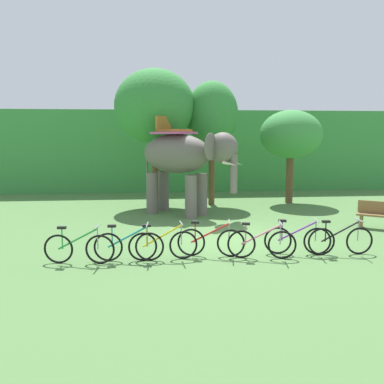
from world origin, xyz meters
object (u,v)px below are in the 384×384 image
object	(u,v)px
bike_green	(79,248)
wooden_bench	(382,214)
elephant	(184,158)
bike_black	(340,240)
tree_far_left	(212,115)
bike_teal	(129,246)
bike_pink	(262,243)
tree_right	(291,135)
tree_left	(155,107)
bike_purple	(297,240)
bike_red	(211,241)
bike_yellow	(163,245)

from	to	relation	value
bike_green	wooden_bench	bearing A→B (deg)	17.36
elephant	bike_black	distance (m)	7.08
tree_far_left	bike_teal	world-z (taller)	tree_far_left
bike_green	bike_pink	bearing A→B (deg)	-0.10
tree_right	bike_green	xyz separation A→B (m)	(-7.95, -8.39, -2.67)
tree_far_left	bike_black	bearing A→B (deg)	-75.31
tree_far_left	tree_right	world-z (taller)	tree_far_left
tree_left	tree_far_left	xyz separation A→B (m)	(2.46, 0.15, -0.34)
elephant	bike_purple	bearing A→B (deg)	-66.50
elephant	bike_pink	size ratio (longest dim) A/B	2.31
tree_right	bike_red	distance (m)	9.75
bike_yellow	bike_red	size ratio (longest dim) A/B	1.01
tree_far_left	bike_yellow	xyz separation A→B (m)	(-2.38, -8.19, -3.51)
tree_far_left	bike_green	xyz separation A→B (m)	(-4.38, -8.30, -3.51)
tree_left	bike_teal	distance (m)	8.95
bike_pink	wooden_bench	distance (m)	5.58
bike_pink	bike_black	bearing A→B (deg)	3.37
tree_right	wooden_bench	bearing A→B (deg)	-77.08
elephant	bike_yellow	bearing A→B (deg)	-99.44
bike_green	bike_purple	xyz separation A→B (m)	(5.45, 0.26, 0.00)
tree_far_left	bike_purple	xyz separation A→B (m)	(1.07, -8.04, -3.51)
tree_far_left	bike_red	world-z (taller)	tree_far_left
bike_teal	bike_black	distance (m)	5.36
tree_far_left	bike_pink	size ratio (longest dim) A/B	3.16
bike_yellow	wooden_bench	distance (m)	7.73
bike_green	elephant	bearing A→B (deg)	63.47
tree_left	tree_right	size ratio (longest dim) A/B	1.40
tree_right	bike_teal	xyz separation A→B (m)	(-6.78, -8.29, -2.67)
bike_pink	elephant	bearing A→B (deg)	103.79
bike_purple	tree_right	bearing A→B (deg)	72.90
tree_far_left	tree_right	size ratio (longest dim) A/B	1.29
elephant	bike_red	bearing A→B (deg)	-87.62
bike_yellow	bike_black	distance (m)	4.53
tree_far_left	bike_black	xyz separation A→B (m)	(2.15, -8.18, -3.51)
bike_red	bike_pink	xyz separation A→B (m)	(1.23, -0.30, 0.00)
tree_left	bike_black	distance (m)	10.02
bike_purple	bike_black	xyz separation A→B (m)	(1.08, -0.15, 0.00)
bike_green	bike_purple	distance (m)	5.46
bike_black	tree_left	bearing A→B (deg)	119.84
elephant	bike_green	distance (m)	6.90
tree_right	bike_red	size ratio (longest dim) A/B	2.46
bike_purple	bike_black	bearing A→B (deg)	-7.78
tree_far_left	wooden_bench	xyz separation A→B (m)	(4.83, -5.42, -3.41)
bike_yellow	bike_purple	xyz separation A→B (m)	(3.45, 0.16, 0.00)
bike_red	bike_black	xyz separation A→B (m)	(3.32, -0.18, 0.00)
wooden_bench	tree_left	bearing A→B (deg)	144.15
tree_left	bike_purple	distance (m)	9.45
tree_far_left	bike_green	world-z (taller)	tree_far_left
bike_black	wooden_bench	distance (m)	3.85
bike_teal	tree_far_left	bearing A→B (deg)	68.60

